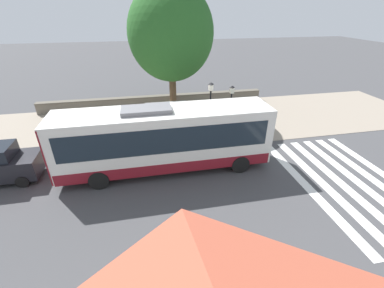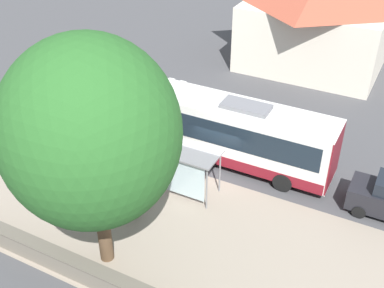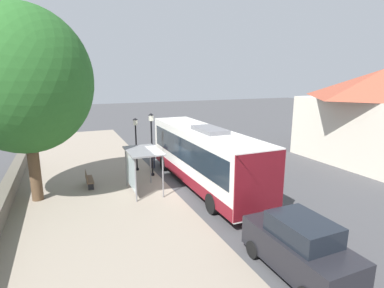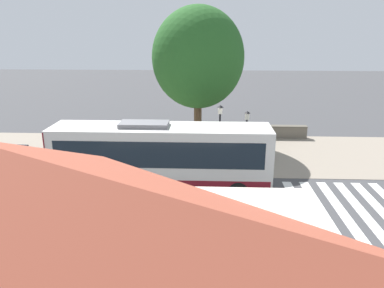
% 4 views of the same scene
% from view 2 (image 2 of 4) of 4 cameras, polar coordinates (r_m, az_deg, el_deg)
% --- Properties ---
extents(ground_plane, '(120.00, 120.00, 0.00)m').
position_cam_2_polar(ground_plane, '(25.33, 2.23, -3.98)').
color(ground_plane, '#424244').
rests_on(ground_plane, ground).
extents(sidewalk_plaza, '(9.00, 44.00, 0.02)m').
position_cam_2_polar(sidewalk_plaza, '(22.29, -2.86, -10.20)').
color(sidewalk_plaza, gray).
rests_on(sidewalk_plaza, ground).
extents(crosswalk_stripes, '(9.00, 5.25, 0.01)m').
position_cam_2_polar(crosswalk_stripes, '(32.94, -8.37, 5.22)').
color(crosswalk_stripes, silver).
rests_on(crosswalk_stripes, ground).
extents(stone_wall, '(0.60, 20.00, 1.00)m').
position_cam_2_polar(stone_wall, '(19.66, -9.03, -16.28)').
color(stone_wall, '#6B6356').
rests_on(stone_wall, ground).
extents(background_building, '(8.00, 10.62, 7.04)m').
position_cam_2_polar(background_building, '(37.30, 14.44, 14.02)').
color(background_building, beige).
rests_on(background_building, ground).
extents(bus, '(2.60, 11.28, 3.71)m').
position_cam_2_polar(bus, '(25.60, 4.48, 1.59)').
color(bus, silver).
rests_on(bus, ground).
extents(bus_shelter, '(1.78, 2.81, 2.47)m').
position_cam_2_polar(bus_shelter, '(22.99, -0.39, -1.98)').
color(bus_shelter, slate).
rests_on(bus_shelter, ground).
extents(pedestrian, '(0.34, 0.23, 1.72)m').
position_cam_2_polar(pedestrian, '(26.74, -6.44, 0.69)').
color(pedestrian, '#2D3347').
rests_on(pedestrian, ground).
extents(bench, '(0.40, 1.61, 0.88)m').
position_cam_2_polar(bench, '(23.07, -8.17, -7.23)').
color(bench, brown).
rests_on(bench, ground).
extents(street_lamp_near, '(0.28, 0.28, 4.19)m').
position_cam_2_polar(street_lamp_near, '(24.82, -4.11, 2.05)').
color(street_lamp_near, black).
rests_on(street_lamp_near, ground).
extents(street_lamp_far, '(0.28, 0.28, 3.72)m').
position_cam_2_polar(street_lamp_far, '(25.25, -7.95, 1.68)').
color(street_lamp_far, black).
rests_on(street_lamp_far, ground).
extents(shade_tree, '(6.60, 6.60, 9.93)m').
position_cam_2_polar(shade_tree, '(17.47, -11.93, 1.24)').
color(shade_tree, brown).
rests_on(shade_tree, ground).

